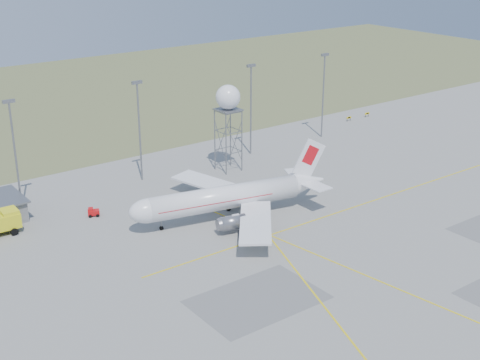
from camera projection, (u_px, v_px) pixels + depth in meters
ground at (437, 300)px, 92.71m from camera, size 400.00×400.00×0.00m
grass_strip at (50, 101)px, 197.59m from camera, size 400.00×120.00×0.03m
mast_a at (14, 146)px, 118.31m from camera, size 2.20×0.50×20.50m
mast_b at (139, 123)px, 132.28m from camera, size 2.20×0.50×20.50m
mast_c at (251, 102)px, 147.92m from camera, size 2.20×0.50×20.50m
mast_d at (323, 89)px, 160.22m from camera, size 2.20×0.50×20.50m
taxi_sign_near at (349, 118)px, 177.40m from camera, size 1.60×0.17×1.20m
taxi_sign_far at (367, 114)px, 181.31m from camera, size 1.60×0.17×1.20m
airliner_main at (227, 198)px, 117.26m from camera, size 37.27×35.64×12.76m
radar_tower at (228, 123)px, 138.38m from camera, size 5.08×5.08×18.40m
baggage_tug at (93, 213)px, 119.29m from camera, size 2.38×2.21×1.57m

